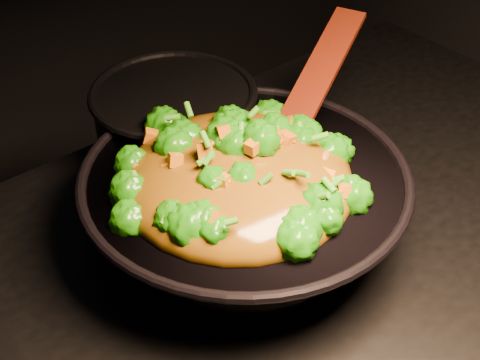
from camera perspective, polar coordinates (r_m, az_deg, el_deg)
wok at (r=0.92m, az=0.39°, el=-2.49°), size 0.47×0.47×0.12m
stir_fry at (r=0.84m, az=-0.22°, el=2.40°), size 0.34×0.34×0.10m
spatula at (r=0.97m, az=6.11°, el=7.77°), size 0.29×0.16×0.13m
back_pot at (r=1.07m, az=-5.52°, el=4.49°), size 0.30×0.30×0.14m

